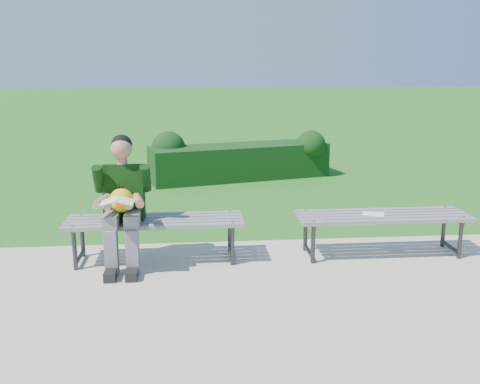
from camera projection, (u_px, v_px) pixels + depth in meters
ground at (229, 243)px, 6.15m from camera, size 80.00×80.00×0.00m
walkway at (244, 310)px, 4.46m from camera, size 30.00×3.50×0.02m
hedge at (238, 159)px, 9.54m from camera, size 3.28×1.56×0.87m
bench_left at (155, 224)px, 5.46m from camera, size 1.80×0.50×0.46m
bench_right at (382, 219)px, 5.64m from camera, size 1.80×0.50×0.46m
seated_boy at (123, 199)px, 5.28m from camera, size 0.56×0.76×1.31m
paper_sheet at (373, 214)px, 5.62m from camera, size 0.26×0.23×0.01m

